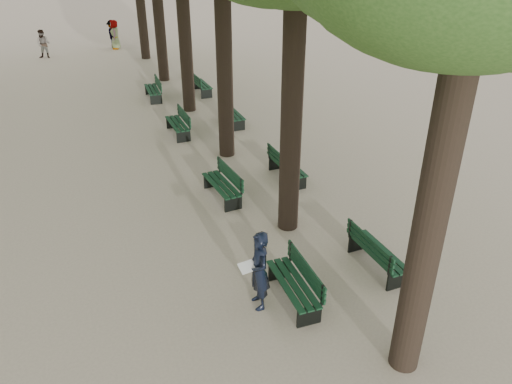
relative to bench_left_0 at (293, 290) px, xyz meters
name	(u,v)px	position (x,y,z in m)	size (l,w,h in m)	color
ground	(283,313)	(-0.37, -0.28, -0.27)	(120.00, 120.00, 0.00)	#B9A98C
bench_left_0	(293,290)	(0.00, 0.00, 0.00)	(0.63, 1.82, 0.92)	black
bench_left_1	(222,190)	(0.00, 4.81, 0.00)	(0.72, 1.84, 0.92)	black
bench_left_2	(178,128)	(0.00, 10.12, 0.00)	(0.59, 1.81, 0.92)	black
bench_left_3	(153,93)	(0.00, 14.80, 0.00)	(0.65, 1.82, 0.92)	black
bench_right_0	(377,258)	(2.27, 0.31, 0.00)	(0.60, 1.81, 0.92)	black
bench_right_1	(287,171)	(2.27, 5.24, 0.00)	(0.61, 1.81, 0.92)	black
bench_right_2	(232,117)	(2.27, 10.46, 0.00)	(0.58, 1.80, 0.92)	black
bench_right_3	(202,88)	(2.27, 14.80, 0.00)	(0.60, 1.81, 0.92)	black
man_with_map	(259,271)	(-0.73, 0.14, 0.61)	(0.62, 0.72, 1.77)	black
pedestrian_d	(115,35)	(-0.13, 25.94, 0.61)	(0.87, 0.35, 1.77)	#262628
pedestrian_a	(44,44)	(-4.38, 24.98, 0.54)	(0.79, 0.33, 1.63)	#262628
pedestrian_b	(112,34)	(-0.24, 26.31, 0.58)	(1.11, 0.34, 1.71)	#262628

